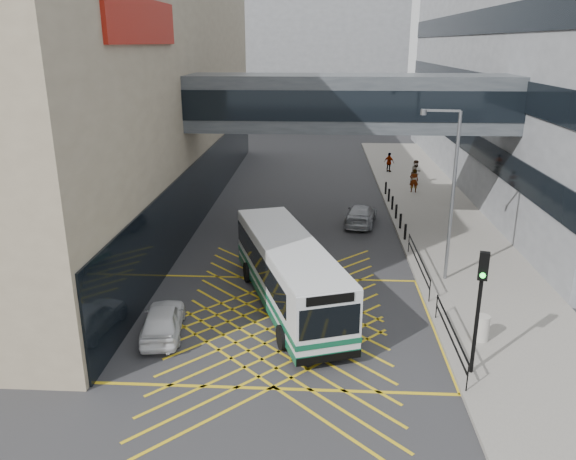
% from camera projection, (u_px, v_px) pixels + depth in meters
% --- Properties ---
extents(ground, '(120.00, 120.00, 0.00)m').
position_uv_depth(ground, '(282.00, 323.00, 22.46)').
color(ground, '#333335').
extents(building_whsmith, '(24.17, 42.00, 16.00)m').
position_uv_depth(building_whsmith, '(19.00, 86.00, 36.03)').
color(building_whsmith, gray).
rests_on(building_whsmith, ground).
extents(building_far, '(28.00, 16.00, 18.00)m').
position_uv_depth(building_far, '(296.00, 56.00, 76.53)').
color(building_far, gray).
rests_on(building_far, ground).
extents(skybridge, '(20.00, 4.10, 3.00)m').
position_uv_depth(skybridge, '(350.00, 102.00, 31.29)').
color(skybridge, '#3E4348').
rests_on(skybridge, ground).
extents(pavement, '(6.00, 54.00, 0.16)m').
position_uv_depth(pavement, '(437.00, 216.00, 36.16)').
color(pavement, gray).
rests_on(pavement, ground).
extents(box_junction, '(12.00, 9.00, 0.01)m').
position_uv_depth(box_junction, '(282.00, 323.00, 22.46)').
color(box_junction, gold).
rests_on(box_junction, ground).
extents(bus, '(5.54, 10.55, 2.90)m').
position_uv_depth(bus, '(288.00, 271.00, 23.55)').
color(bus, silver).
rests_on(bus, ground).
extents(car_white, '(2.18, 4.16, 1.26)m').
position_uv_depth(car_white, '(163.00, 320.00, 21.38)').
color(car_white, white).
rests_on(car_white, ground).
extents(car_dark, '(3.80, 5.41, 1.58)m').
position_uv_depth(car_dark, '(274.00, 227.00, 31.59)').
color(car_dark, black).
rests_on(car_dark, ground).
extents(car_silver, '(2.51, 4.44, 1.30)m').
position_uv_depth(car_silver, '(361.00, 214.00, 34.52)').
color(car_silver, gray).
rests_on(car_silver, ground).
extents(traffic_light, '(0.34, 0.52, 4.39)m').
position_uv_depth(traffic_light, '(480.00, 296.00, 17.84)').
color(traffic_light, black).
rests_on(traffic_light, pavement).
extents(street_lamp, '(1.77, 0.42, 7.79)m').
position_uv_depth(street_lamp, '(449.00, 186.00, 24.95)').
color(street_lamp, slate).
rests_on(street_lamp, pavement).
extents(litter_bin, '(0.56, 0.56, 0.97)m').
position_uv_depth(litter_bin, '(481.00, 328.00, 20.74)').
color(litter_bin, '#ADA89E').
rests_on(litter_bin, pavement).
extents(kerb_railings, '(0.05, 12.54, 1.00)m').
position_uv_depth(kerb_railings, '(431.00, 288.00, 23.54)').
color(kerb_railings, black).
rests_on(kerb_railings, pavement).
extents(bollards, '(0.14, 10.14, 0.90)m').
position_uv_depth(bollards, '(394.00, 207.00, 36.14)').
color(bollards, black).
rests_on(bollards, pavement).
extents(pedestrian_a, '(0.71, 0.53, 1.73)m').
position_uv_depth(pedestrian_a, '(414.00, 181.00, 41.26)').
color(pedestrian_a, gray).
rests_on(pedestrian_a, pavement).
extents(pedestrian_b, '(1.06, 1.03, 1.92)m').
position_uv_depth(pedestrian_b, '(416.00, 173.00, 43.43)').
color(pedestrian_b, gray).
rests_on(pedestrian_b, pavement).
extents(pedestrian_c, '(1.04, 0.97, 1.63)m').
position_uv_depth(pedestrian_c, '(389.00, 162.00, 47.82)').
color(pedestrian_c, gray).
rests_on(pedestrian_c, pavement).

